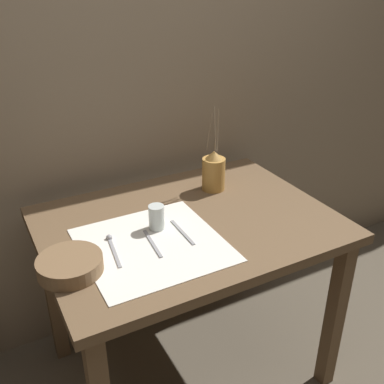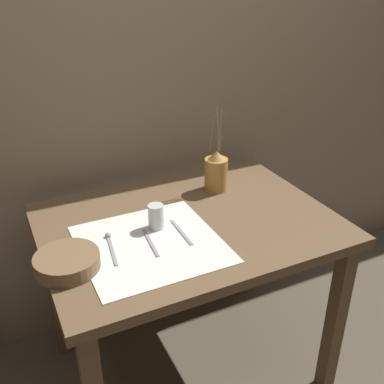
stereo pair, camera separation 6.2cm
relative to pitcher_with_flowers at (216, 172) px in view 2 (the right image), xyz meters
name	(u,v)px [view 2 (the right image)]	position (x,y,z in m)	size (l,w,h in m)	color
ground_plane	(189,365)	(-0.23, -0.19, -0.87)	(12.00, 12.00, 0.00)	brown
stone_wall_back	(137,86)	(-0.23, 0.33, 0.33)	(7.00, 0.06, 2.40)	gray
wooden_table	(188,244)	(-0.23, -0.19, -0.19)	(1.12, 0.83, 0.79)	brown
linen_cloth	(150,244)	(-0.42, -0.28, -0.08)	(0.49, 0.48, 0.00)	white
pitcher_with_flowers	(216,172)	(0.00, 0.00, 0.00)	(0.10, 0.10, 0.37)	#B7843D
wooden_bowl	(67,262)	(-0.72, -0.30, -0.06)	(0.21, 0.21, 0.05)	brown
glass_tumbler_near	(156,216)	(-0.36, -0.19, -0.03)	(0.06, 0.06, 0.09)	silver
spoon_inner	(110,241)	(-0.55, -0.21, -0.08)	(0.04, 0.20, 0.02)	#939399
fork_inner	(151,242)	(-0.42, -0.28, -0.08)	(0.03, 0.19, 0.00)	#939399
fork_outer	(181,232)	(-0.29, -0.27, -0.08)	(0.02, 0.19, 0.00)	#939399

